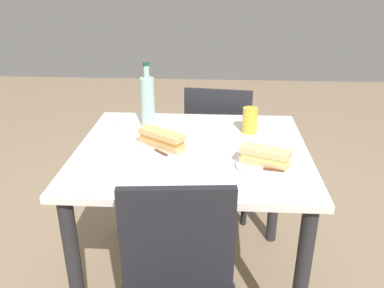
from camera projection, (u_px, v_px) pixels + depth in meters
ground_plane at (192, 281)px, 2.09m from camera, size 8.00×8.00×0.00m
dining_table at (192, 172)px, 1.83m from camera, size 1.02×0.88×0.76m
chair_near at (219, 144)px, 2.46m from camera, size 0.44×0.44×0.87m
plate_near at (162, 147)px, 1.77m from camera, size 0.23×0.23×0.01m
baguette_sandwich_near at (162, 139)px, 1.75m from camera, size 0.22×0.18×0.07m
knife_near at (156, 150)px, 1.72m from camera, size 0.14×0.13×0.01m
plate_far at (264, 166)px, 1.61m from camera, size 0.23×0.23×0.01m
baguette_sandwich_far at (265, 156)px, 1.59m from camera, size 0.21×0.14×0.07m
knife_far at (264, 169)px, 1.56m from camera, size 0.18×0.04×0.01m
water_bottle at (148, 101)px, 1.97m from camera, size 0.07×0.07×0.32m
beer_glass at (250, 120)px, 1.93m from camera, size 0.07×0.07×0.12m
olive_bowl at (124, 123)px, 2.02m from camera, size 0.10×0.10×0.03m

